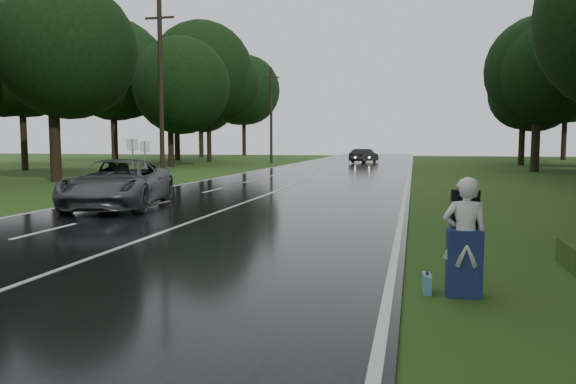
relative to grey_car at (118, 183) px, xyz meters
name	(u,v)px	position (x,y,z in m)	size (l,w,h in m)	color
ground	(109,253)	(3.82, -7.01, -0.87)	(160.00, 160.00, 0.00)	#274715
road	(302,182)	(3.82, 12.99, -0.85)	(12.00, 140.00, 0.04)	black
lane_center	(302,182)	(3.82, 12.99, -0.82)	(0.12, 140.00, 0.01)	silver
grey_car	(118,183)	(0.00, 0.00, 0.00)	(2.75, 5.97, 1.66)	#424447
far_car	(364,156)	(4.72, 42.12, -0.10)	(1.55, 4.43, 1.46)	black
hitchhiker	(465,241)	(10.72, -8.63, -0.03)	(0.68, 0.61, 1.80)	silver
suitcase	(427,283)	(10.19, -8.58, -0.72)	(0.12, 0.41, 0.29)	teal
utility_pole_mid	(163,180)	(-4.68, 13.11, -0.87)	(1.80, 0.28, 10.54)	black
utility_pole_far	(271,163)	(-4.68, 38.75, -0.87)	(1.80, 0.28, 9.91)	black
road_sign_a	(134,189)	(-3.38, 7.20, -0.87)	(0.59, 0.10, 2.44)	white
road_sign_b	(146,187)	(-3.38, 8.46, -0.87)	(0.56, 0.10, 2.32)	white
tree_left_d	(57,182)	(-10.05, 10.52, -0.87)	(8.66, 8.66, 13.53)	black
tree_left_e	(171,167)	(-11.72, 29.43, -0.87)	(7.77, 7.77, 12.15)	black
tree_left_f	(209,162)	(-12.16, 40.20, -0.87)	(10.45, 10.45, 16.33)	black
tree_right_e	(534,172)	(18.91, 27.72, -0.87)	(8.56, 8.56, 13.38)	black
tree_right_f	(521,165)	(20.00, 39.36, -0.87)	(8.17, 8.17, 12.77)	black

